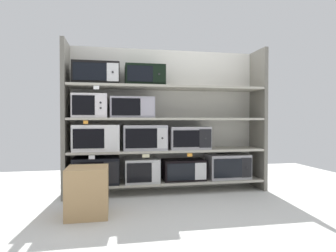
{
  "coord_description": "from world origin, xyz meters",
  "views": [
    {
      "loc": [
        -0.71,
        -3.74,
        0.95
      ],
      "look_at": [
        0.0,
        0.0,
        0.88
      ],
      "focal_mm": 30.7,
      "sensor_mm": 36.0,
      "label": 1
    }
  ],
  "objects": [
    {
      "name": "shelf_0",
      "position": [
        0.0,
        0.0,
        0.14
      ],
      "size": [
        2.54,
        0.44,
        0.03
      ],
      "primitive_type": "cube",
      "color": "#ADA899",
      "rests_on": "ground"
    },
    {
      "name": "price_tag_4",
      "position": [
        -0.91,
        -0.22,
        1.34
      ],
      "size": [
        0.07,
        0.0,
        0.04
      ],
      "primitive_type": "cube",
      "color": "white"
    },
    {
      "name": "ground",
      "position": [
        0.0,
        -1.0,
        -0.01
      ],
      "size": [
        6.54,
        6.0,
        0.02
      ],
      "primitive_type": "cube",
      "color": "silver"
    },
    {
      "name": "microwave_10",
      "position": [
        -0.31,
        -0.0,
        1.53
      ],
      "size": [
        0.51,
        0.34,
        0.27
      ],
      "color": "black",
      "rests_on": "shelf_3"
    },
    {
      "name": "shipping_carton",
      "position": [
        -0.97,
        -0.8,
        0.24
      ],
      "size": [
        0.4,
        0.4,
        0.49
      ],
      "primitive_type": "cube",
      "color": "tan",
      "rests_on": "ground"
    },
    {
      "name": "microwave_9",
      "position": [
        -0.92,
        -0.0,
        1.54
      ],
      "size": [
        0.57,
        0.35,
        0.28
      ],
      "color": "black",
      "rests_on": "shelf_3"
    },
    {
      "name": "upright_right",
      "position": [
        1.3,
        0.0,
        0.97
      ],
      "size": [
        0.05,
        0.44,
        1.94
      ],
      "primitive_type": "cube",
      "color": "#68645B",
      "rests_on": "ground"
    },
    {
      "name": "shelf_1",
      "position": [
        0.0,
        0.0,
        0.56
      ],
      "size": [
        2.54,
        0.44,
        0.03
      ],
      "primitive_type": "cube",
      "color": "#ADA899"
    },
    {
      "name": "microwave_6",
      "position": [
        0.27,
        -0.0,
        0.72
      ],
      "size": [
        0.53,
        0.43,
        0.3
      ],
      "color": "#A19EA3",
      "rests_on": "shelf_1"
    },
    {
      "name": "microwave_5",
      "position": [
        -0.32,
        -0.0,
        0.73
      ],
      "size": [
        0.55,
        0.44,
        0.32
      ],
      "color": "#A1A1A8",
      "rests_on": "shelf_1"
    },
    {
      "name": "back_panel",
      "position": [
        0.0,
        0.24,
        0.97
      ],
      "size": [
        2.74,
        0.04,
        1.94
      ],
      "primitive_type": "cube",
      "color": "beige",
      "rests_on": "ground"
    },
    {
      "name": "shelf_2",
      "position": [
        0.0,
        0.0,
        0.97
      ],
      "size": [
        2.54,
        0.44,
        0.03
      ],
      "primitive_type": "cube",
      "color": "#ADA899"
    },
    {
      "name": "microwave_2",
      "position": [
        0.21,
        -0.0,
        0.29
      ],
      "size": [
        0.55,
        0.35,
        0.27
      ],
      "color": "black",
      "rests_on": "shelf_0"
    },
    {
      "name": "microwave_0",
      "position": [
        -0.93,
        -0.0,
        0.32
      ],
      "size": [
        0.57,
        0.42,
        0.33
      ],
      "color": "black",
      "rests_on": "shelf_0"
    },
    {
      "name": "microwave_4",
      "position": [
        -0.92,
        -0.0,
        0.73
      ],
      "size": [
        0.57,
        0.41,
        0.33
      ],
      "color": "silver",
      "rests_on": "shelf_1"
    },
    {
      "name": "upright_left",
      "position": [
        -1.3,
        0.0,
        0.97
      ],
      "size": [
        0.05,
        0.44,
        1.94
      ],
      "primitive_type": "cube",
      "color": "#68645B",
      "rests_on": "ground"
    },
    {
      "name": "price_tag_1",
      "position": [
        -0.32,
        -0.22,
        0.51
      ],
      "size": [
        0.09,
        0.0,
        0.04
      ],
      "primitive_type": "cube",
      "color": "beige"
    },
    {
      "name": "microwave_3",
      "position": [
        0.84,
        -0.0,
        0.32
      ],
      "size": [
        0.57,
        0.36,
        0.33
      ],
      "color": "#A5A3A8",
      "rests_on": "shelf_0"
    },
    {
      "name": "shelf_3",
      "position": [
        0.0,
        0.0,
        1.39
      ],
      "size": [
        2.54,
        0.44,
        0.03
      ],
      "primitive_type": "cube",
      "color": "#ADA899"
    },
    {
      "name": "microwave_8",
      "position": [
        -0.48,
        -0.0,
        1.12
      ],
      "size": [
        0.56,
        0.36,
        0.27
      ],
      "color": "#A39FAD",
      "rests_on": "shelf_2"
    },
    {
      "name": "price_tag_3",
      "position": [
        -1.04,
        -0.22,
        0.93
      ],
      "size": [
        0.06,
        0.0,
        0.04
      ],
      "primitive_type": "cube",
      "color": "orange"
    },
    {
      "name": "price_tag_2",
      "position": [
        0.24,
        -0.22,
        0.51
      ],
      "size": [
        0.07,
        0.0,
        0.04
      ],
      "primitive_type": "cube",
      "color": "orange"
    },
    {
      "name": "microwave_7",
      "position": [
        -1.0,
        -0.0,
        1.13
      ],
      "size": [
        0.42,
        0.42,
        0.29
      ],
      "color": "silver",
      "rests_on": "shelf_2"
    },
    {
      "name": "price_tag_0",
      "position": [
        -0.97,
        -0.22,
        0.51
      ],
      "size": [
        0.07,
        0.0,
        0.04
      ],
      "primitive_type": "cube",
      "color": "white"
    },
    {
      "name": "microwave_1",
      "position": [
        -0.35,
        -0.0,
        0.31
      ],
      "size": [
        0.44,
        0.43,
        0.3
      ],
      "color": "#B7B9B8",
      "rests_on": "shelf_0"
    }
  ]
}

